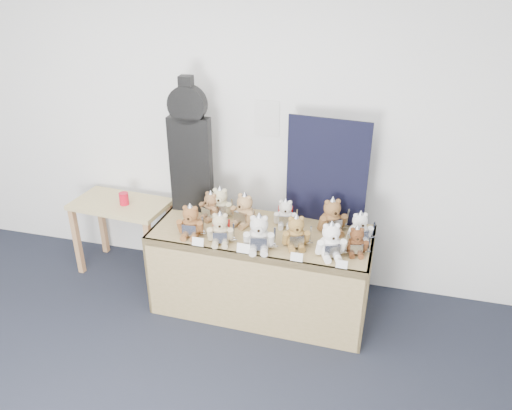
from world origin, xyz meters
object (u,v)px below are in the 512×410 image
(red_cup, at_px, (124,199))
(teddy_back_left, at_px, (220,204))
(teddy_back_end, at_px, (360,228))
(teddy_back_centre_right, at_px, (285,214))
(teddy_back_centre_left, at_px, (244,211))
(side_table, at_px, (122,215))
(teddy_back_right, at_px, (332,217))
(teddy_front_far_left, at_px, (191,222))
(teddy_back_far_left, at_px, (211,207))
(teddy_front_far_right, at_px, (331,241))
(teddy_front_end, at_px, (356,242))
(teddy_front_left, at_px, (221,229))
(guitar_case, at_px, (190,148))
(display_table, at_px, (259,253))
(teddy_front_centre, at_px, (259,234))
(teddy_front_right, at_px, (296,233))

(red_cup, xyz_separation_m, teddy_back_left, (0.90, -0.03, 0.08))
(teddy_back_end, bearing_deg, teddy_back_centre_right, 146.70)
(teddy_back_centre_left, bearing_deg, side_table, -166.75)
(teddy_back_centre_right, distance_m, teddy_back_right, 0.37)
(red_cup, height_order, teddy_front_far_left, teddy_front_far_left)
(side_table, relative_size, teddy_back_far_left, 3.33)
(teddy_front_far_right, xyz_separation_m, teddy_front_end, (0.17, 0.09, -0.02))
(teddy_front_left, xyz_separation_m, teddy_back_right, (0.78, 0.39, 0.01))
(teddy_back_far_left, bearing_deg, teddy_back_left, 59.99)
(red_cup, relative_size, teddy_back_centre_left, 0.37)
(guitar_case, bearing_deg, teddy_front_end, -16.73)
(teddy_back_end, xyz_separation_m, teddy_back_far_left, (-1.20, 0.06, -0.00))
(display_table, relative_size, teddy_back_far_left, 6.63)
(teddy_back_right, relative_size, teddy_back_far_left, 1.20)
(guitar_case, relative_size, teddy_back_right, 3.61)
(guitar_case, bearing_deg, teddy_back_right, -6.16)
(teddy_front_centre, bearing_deg, teddy_back_right, 28.10)
(red_cup, relative_size, teddy_front_far_left, 0.38)
(display_table, xyz_separation_m, teddy_front_far_left, (-0.51, -0.13, 0.27))
(teddy_front_far_left, bearing_deg, teddy_front_right, -3.18)
(teddy_front_centre, relative_size, teddy_back_end, 1.18)
(teddy_back_centre_left, bearing_deg, display_table, -24.84)
(side_table, bearing_deg, teddy_front_centre, -14.10)
(guitar_case, relative_size, red_cup, 10.36)
(teddy_front_left, bearing_deg, guitar_case, 117.04)
(guitar_case, xyz_separation_m, teddy_front_centre, (0.70, -0.48, -0.43))
(teddy_front_far_left, bearing_deg, display_table, 7.08)
(teddy_front_left, xyz_separation_m, teddy_back_left, (-0.14, 0.40, 0.00))
(teddy_back_right, relative_size, teddy_back_end, 1.17)
(guitar_case, distance_m, teddy_back_far_left, 0.50)
(teddy_back_far_left, bearing_deg, side_table, -162.36)
(display_table, distance_m, teddy_back_far_left, 0.56)
(teddy_front_left, relative_size, teddy_front_far_right, 0.93)
(guitar_case, distance_m, teddy_front_end, 1.51)
(teddy_back_centre_right, relative_size, teddy_back_far_left, 0.97)
(teddy_back_centre_left, relative_size, teddy_back_end, 1.10)
(teddy_front_end, bearing_deg, teddy_back_centre_right, 143.81)
(teddy_front_end, xyz_separation_m, teddy_back_far_left, (-1.20, 0.24, 0.01))
(display_table, height_order, teddy_front_far_right, teddy_front_far_right)
(guitar_case, relative_size, teddy_front_far_left, 3.92)
(teddy_front_left, distance_m, teddy_front_end, 1.00)
(side_table, height_order, teddy_front_far_right, teddy_front_far_right)
(teddy_front_far_right, distance_m, teddy_back_end, 0.32)
(teddy_back_centre_left, bearing_deg, teddy_back_far_left, -165.60)
(guitar_case, bearing_deg, teddy_front_right, -23.71)
(teddy_front_right, xyz_separation_m, teddy_front_end, (0.44, 0.02, -0.02))
(teddy_front_end, height_order, teddy_back_end, teddy_back_end)
(teddy_front_centre, height_order, teddy_back_right, teddy_front_centre)
(teddy_front_right, height_order, teddy_front_far_right, teddy_front_far_right)
(display_table, height_order, red_cup, red_cup)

